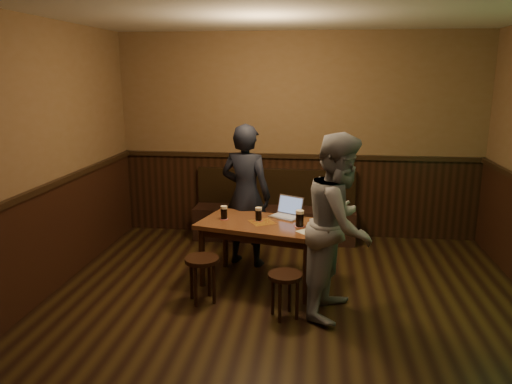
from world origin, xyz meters
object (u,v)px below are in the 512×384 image
object	(u,v)px
pint_right	(300,218)
laptop	(287,212)
pub_table	(262,230)
bench	(275,216)
pint_mid	(259,214)
stool_right	(285,282)
stool_left	(202,267)
person_suit	(246,195)
pint_left	(224,213)
person_grey	(340,225)

from	to	relation	value
pint_right	laptop	size ratio (longest dim) A/B	0.44
pint_right	pub_table	bearing A→B (deg)	165.17
bench	pint_mid	distance (m)	1.58
pub_table	laptop	size ratio (longest dim) A/B	3.65
stool_right	pint_right	size ratio (longest dim) A/B	2.47
stool_right	pint_mid	distance (m)	0.97
stool_left	person_suit	distance (m)	1.22
stool_right	person_suit	bearing A→B (deg)	112.89
pub_table	pint_left	bearing A→B (deg)	-174.13
pint_left	person_suit	xyz separation A→B (m)	(0.17, 0.51, 0.07)
pint_left	pint_mid	bearing A→B (deg)	-1.75
stool_right	laptop	distance (m)	1.07
laptop	pint_right	bearing A→B (deg)	-37.81
bench	pint_right	size ratio (longest dim) A/B	12.45
laptop	person_grey	xyz separation A→B (m)	(0.54, -0.81, 0.11)
bench	laptop	size ratio (longest dim) A/B	5.53
stool_right	pint_right	xyz separation A→B (m)	(0.10, 0.64, 0.44)
pub_table	laptop	bearing A→B (deg)	58.60
pub_table	stool_left	size ratio (longest dim) A/B	3.12
pub_table	pint_left	size ratio (longest dim) A/B	9.66
stool_right	pint_left	distance (m)	1.17
pint_right	person_grey	distance (m)	0.60
pint_mid	pint_right	size ratio (longest dim) A/B	0.85
stool_right	pint_mid	size ratio (longest dim) A/B	2.92
pint_mid	person_suit	distance (m)	0.57
bench	pint_left	world-z (taller)	bench
pub_table	stool_right	distance (m)	0.84
pint_mid	pint_right	bearing A→B (deg)	-19.45
laptop	person_grey	distance (m)	0.98
pint_right	stool_right	bearing A→B (deg)	-99.21
pub_table	laptop	world-z (taller)	laptop
bench	laptop	world-z (taller)	bench
pint_right	person_grey	xyz separation A→B (m)	(0.39, -0.45, 0.08)
pub_table	pint_right	xyz separation A→B (m)	(0.40, -0.11, 0.18)
pint_right	person_suit	distance (m)	0.95
stool_right	person_grey	size ratio (longest dim) A/B	0.25
bench	pint_mid	world-z (taller)	bench
pint_left	person_grey	bearing A→B (deg)	-27.06
stool_right	laptop	size ratio (longest dim) A/B	1.10
person_suit	person_grey	world-z (taller)	person_grey
stool_left	laptop	bearing A→B (deg)	43.54
bench	stool_right	size ratio (longest dim) A/B	5.04
pub_table	pint_right	bearing A→B (deg)	-0.52
pint_mid	person_suit	xyz separation A→B (m)	(-0.21, 0.52, 0.07)
bench	person_suit	world-z (taller)	person_suit
pint_right	stool_left	bearing A→B (deg)	-156.78
pint_right	person_suit	size ratio (longest dim) A/B	0.10
bench	pint_left	xyz separation A→B (m)	(-0.43, -1.50, 0.46)
pub_table	pint_mid	world-z (taller)	pint_mid
stool_right	pint_left	size ratio (longest dim) A/B	2.91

